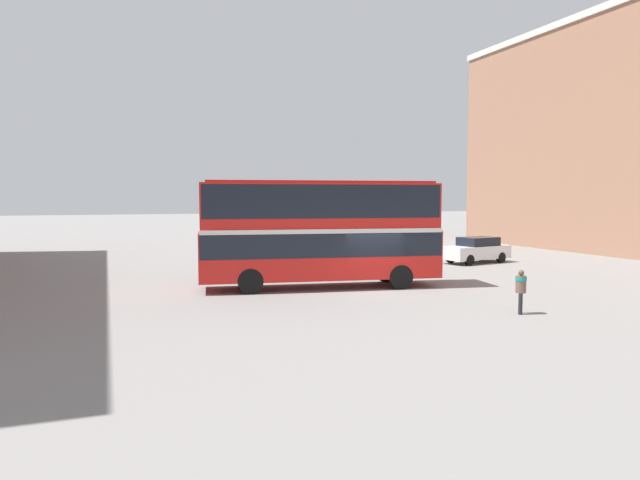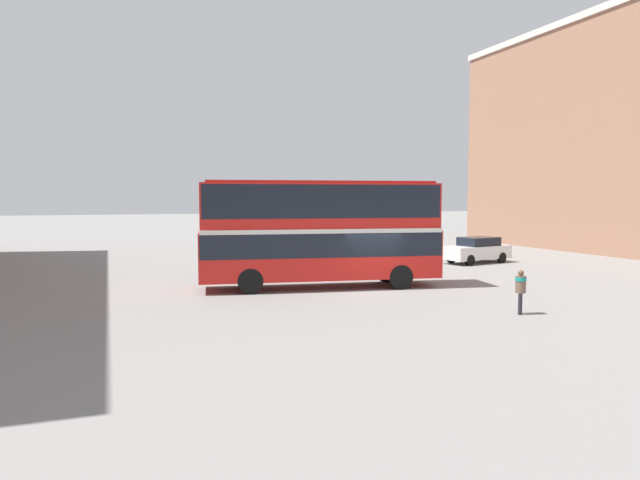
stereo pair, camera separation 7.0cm
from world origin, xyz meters
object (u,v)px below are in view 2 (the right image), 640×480
at_px(pedestrian_foreground, 521,287).
at_px(parked_car_kerb_far, 477,250).
at_px(double_decker_bus, 320,227).
at_px(parked_car_kerb_near, 393,241).

height_order(pedestrian_foreground, parked_car_kerb_far, parked_car_kerb_far).
relative_size(pedestrian_foreground, parked_car_kerb_far, 0.33).
bearing_deg(double_decker_bus, parked_car_kerb_far, 33.92).
bearing_deg(parked_car_kerb_far, double_decker_bus, 12.99).
relative_size(double_decker_bus, pedestrian_foreground, 7.07).
distance_m(pedestrian_foreground, parked_car_kerb_far, 15.88).
xyz_separation_m(double_decker_bus, parked_car_kerb_far, (12.60, 5.73, -1.95)).
bearing_deg(parked_car_kerb_near, pedestrian_foreground, -109.73).
bearing_deg(parked_car_kerb_far, parked_car_kerb_near, -93.16).
xyz_separation_m(double_decker_bus, parked_car_kerb_near, (11.33, 14.46, -1.98)).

